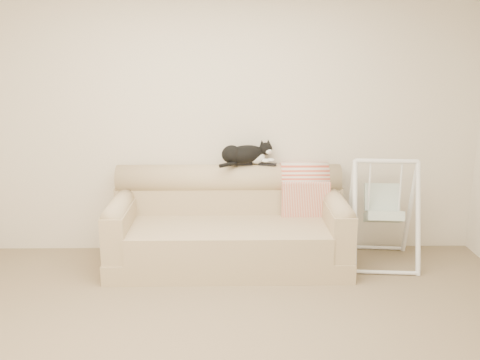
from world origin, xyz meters
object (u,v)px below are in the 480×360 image
at_px(sofa, 229,227).
at_px(remote_b, 268,164).
at_px(remote_a, 243,164).
at_px(baby_swing, 383,211).
at_px(tuxedo_cat, 245,154).

height_order(sofa, remote_b, remote_b).
distance_m(remote_a, baby_swing, 1.40).
bearing_deg(remote_b, tuxedo_cat, -178.95).
xyz_separation_m(sofa, baby_swing, (1.45, -0.01, 0.15)).
bearing_deg(remote_a, baby_swing, -10.86).
xyz_separation_m(remote_a, tuxedo_cat, (0.02, -0.01, 0.10)).
relative_size(remote_a, remote_b, 1.04).
bearing_deg(baby_swing, remote_a, 169.14).
bearing_deg(sofa, baby_swing, -0.27).
relative_size(remote_a, tuxedo_cat, 0.33).
xyz_separation_m(sofa, remote_b, (0.37, 0.23, 0.56)).
height_order(remote_a, baby_swing, baby_swing).
xyz_separation_m(sofa, tuxedo_cat, (0.16, 0.23, 0.66)).
relative_size(sofa, remote_b, 12.49).
bearing_deg(remote_a, sofa, -119.54).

